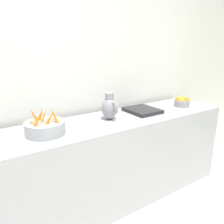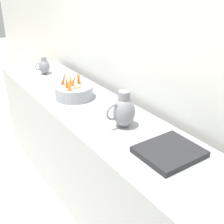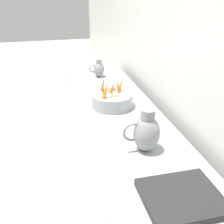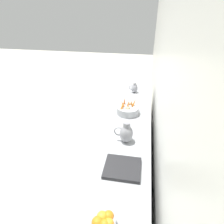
{
  "view_description": "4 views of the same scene",
  "coord_description": "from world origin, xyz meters",
  "px_view_note": "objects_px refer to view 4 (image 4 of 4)",
  "views": [
    {
      "loc": [
        0.15,
        -0.99,
        1.53
      ],
      "look_at": [
        -1.34,
        0.0,
        1.01
      ],
      "focal_mm": 36.18,
      "sensor_mm": 36.0,
      "label": 1
    },
    {
      "loc": [
        -0.51,
        1.52,
        1.82
      ],
      "look_at": [
        -1.46,
        0.12,
        1.0
      ],
      "focal_mm": 46.92,
      "sensor_mm": 36.0,
      "label": 2
    },
    {
      "loc": [
        -1.06,
        1.38,
        1.75
      ],
      "look_at": [
        -1.39,
        -0.0,
        1.07
      ],
      "focal_mm": 44.61,
      "sensor_mm": 36.0,
      "label": 3
    },
    {
      "loc": [
        -1.7,
        1.84,
        2.24
      ],
      "look_at": [
        -1.35,
        -0.2,
        1.05
      ],
      "focal_mm": 30.89,
      "sensor_mm": 36.0,
      "label": 4
    }
  ],
  "objects_px": {
    "vegetable_colander": "(128,109)",
    "metal_pitcher_short": "(135,88)",
    "orange_bowl": "(104,222)",
    "metal_pitcher_tall": "(126,133)"
  },
  "relations": [
    {
      "from": "vegetable_colander",
      "to": "metal_pitcher_short",
      "type": "xyz_separation_m",
      "value": [
        -0.04,
        -0.73,
        0.02
      ]
    },
    {
      "from": "orange_bowl",
      "to": "metal_pitcher_tall",
      "type": "relative_size",
      "value": 0.69
    },
    {
      "from": "orange_bowl",
      "to": "metal_pitcher_tall",
      "type": "bearing_deg",
      "value": -92.78
    },
    {
      "from": "orange_bowl",
      "to": "metal_pitcher_tall",
      "type": "xyz_separation_m",
      "value": [
        -0.05,
        -0.97,
        0.06
      ]
    },
    {
      "from": "metal_pitcher_short",
      "to": "metal_pitcher_tall",
      "type": "bearing_deg",
      "value": 90.08
    },
    {
      "from": "vegetable_colander",
      "to": "metal_pitcher_short",
      "type": "height_order",
      "value": "vegetable_colander"
    },
    {
      "from": "vegetable_colander",
      "to": "metal_pitcher_tall",
      "type": "height_order",
      "value": "metal_pitcher_tall"
    },
    {
      "from": "orange_bowl",
      "to": "metal_pitcher_short",
      "type": "xyz_separation_m",
      "value": [
        -0.05,
        -2.33,
        0.03
      ]
    },
    {
      "from": "orange_bowl",
      "to": "metal_pitcher_tall",
      "type": "height_order",
      "value": "metal_pitcher_tall"
    },
    {
      "from": "metal_pitcher_tall",
      "to": "metal_pitcher_short",
      "type": "bearing_deg",
      "value": -89.92
    }
  ]
}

